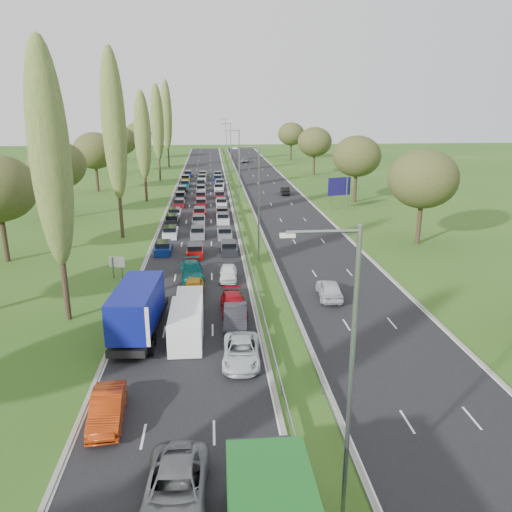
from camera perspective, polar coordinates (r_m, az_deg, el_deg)
name	(u,v)px	position (r m, az deg, el deg)	size (l,w,h in m)	color
ground	(239,199)	(89.01, -1.96, 6.58)	(260.00, 260.00, 0.00)	#265119
near_carriageway	(201,197)	(91.37, -6.31, 6.75)	(10.50, 215.00, 0.04)	black
far_carriageway	(275,196)	(92.08, 2.18, 6.92)	(10.50, 215.00, 0.04)	black
central_reservation	(238,193)	(91.38, -2.05, 7.19)	(2.36, 215.00, 0.32)	gray
lamp_columns	(239,166)	(86.17, -1.92, 10.28)	(0.18, 140.18, 12.00)	gray
poplar_row	(133,130)	(76.55, -13.93, 13.79)	(2.80, 127.80, 22.44)	#2D2116
woodland_left	(50,168)	(73.83, -22.48, 9.26)	(8.00, 166.00, 11.10)	#2D2116
woodland_right	(373,162)	(78.45, 13.18, 10.45)	(8.00, 153.00, 11.10)	#2D2116
traffic_queue_fill	(200,199)	(86.23, -6.38, 6.45)	(9.07, 68.69, 0.80)	navy
near_car_1	(107,409)	(27.91, -16.65, -16.39)	(1.60, 4.59, 1.51)	#942A09
near_car_6	(175,490)	(22.57, -9.19, -24.86)	(2.58, 5.60, 1.56)	slate
near_car_7	(192,271)	(47.64, -7.31, -1.68)	(2.07, 5.08, 1.48)	#054D4B
near_car_8	(194,288)	(43.17, -7.14, -3.67)	(1.70, 4.23, 1.44)	#AC700B
near_car_9	(235,318)	(36.94, -2.36, -7.05)	(1.68, 4.81, 1.59)	#232127
near_car_10	(241,352)	(32.34, -1.69, -10.86)	(2.33, 5.05, 1.40)	silver
near_car_11	(233,304)	(39.59, -2.59, -5.51)	(1.96, 4.83, 1.40)	#9B0915
near_car_12	(228,273)	(46.90, -3.18, -1.94)	(1.59, 3.96, 1.35)	white
far_car_0	(329,289)	(42.90, 8.38, -3.75)	(1.88, 4.67, 1.59)	silver
far_car_1	(285,191)	(93.10, 3.33, 7.47)	(1.51, 4.32, 1.42)	black
far_car_2	(244,160)	(147.51, -1.33, 10.92)	(2.30, 4.99, 1.39)	gray
blue_lorry	(139,308)	(36.38, -13.21, -5.79)	(2.60, 9.35, 3.95)	black
white_van_front	(187,324)	(35.40, -7.95, -7.68)	(2.22, 5.65, 2.27)	white
white_van_rear	(190,309)	(38.18, -7.56, -5.99)	(1.99, 5.08, 2.04)	white
info_sign	(117,264)	(48.92, -15.59, -0.93)	(1.47, 0.48, 2.10)	gray
direction_sign	(339,188)	(78.95, 9.48, 7.68)	(3.84, 1.33, 5.20)	gray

